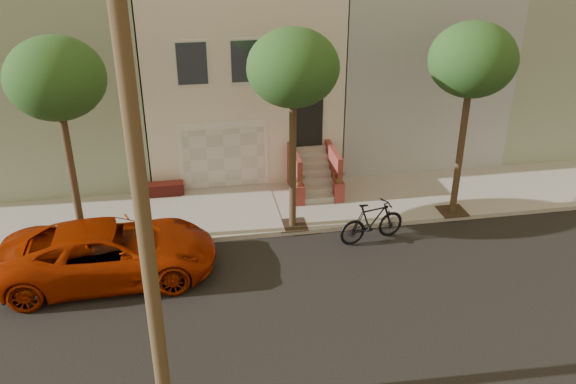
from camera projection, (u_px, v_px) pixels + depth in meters
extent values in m
plane|color=black|center=(282.00, 304.00, 15.81)|extent=(90.00, 90.00, 0.00)
cube|color=gray|center=(256.00, 209.00, 20.51)|extent=(40.00, 3.70, 0.15)
cube|color=beige|center=(236.00, 65.00, 24.13)|extent=(7.00, 8.00, 7.00)
cube|color=gray|center=(60.00, 72.00, 23.05)|extent=(6.50, 8.00, 7.00)
cube|color=gray|center=(396.00, 58.00, 25.20)|extent=(6.50, 8.00, 7.00)
cube|color=gray|center=(538.00, 52.00, 26.22)|extent=(6.50, 8.00, 7.00)
cube|color=silver|center=(224.00, 155.00, 21.44)|extent=(3.20, 0.12, 2.50)
cube|color=silver|center=(224.00, 158.00, 21.44)|extent=(2.90, 0.06, 2.20)
cube|color=gray|center=(230.00, 209.00, 20.33)|extent=(3.20, 3.70, 0.02)
cube|color=maroon|center=(164.00, 189.00, 21.26)|extent=(1.40, 0.45, 0.44)
cube|color=black|center=(309.00, 120.00, 21.39)|extent=(1.00, 0.06, 2.00)
cube|color=#3F4751|center=(192.00, 64.00, 19.79)|extent=(1.00, 0.06, 1.40)
cube|color=silver|center=(192.00, 63.00, 19.81)|extent=(1.15, 0.05, 1.55)
cube|color=#3F4751|center=(246.00, 61.00, 20.08)|extent=(1.00, 0.06, 1.40)
cube|color=silver|center=(246.00, 61.00, 20.09)|extent=(1.15, 0.05, 1.55)
cube|color=#3F4751|center=(299.00, 59.00, 20.36)|extent=(1.00, 0.06, 1.40)
cube|color=silver|center=(298.00, 59.00, 20.38)|extent=(1.15, 0.05, 1.55)
cube|color=gray|center=(319.00, 199.00, 20.81)|extent=(1.20, 0.28, 0.20)
cube|color=gray|center=(317.00, 191.00, 20.97)|extent=(1.20, 0.28, 0.20)
cube|color=gray|center=(315.00, 182.00, 21.13)|extent=(1.20, 0.28, 0.20)
cube|color=gray|center=(314.00, 174.00, 21.29)|extent=(1.20, 0.28, 0.20)
cube|color=gray|center=(312.00, 166.00, 21.45)|extent=(1.20, 0.28, 0.20)
cube|color=gray|center=(311.00, 157.00, 21.61)|extent=(1.20, 0.28, 0.20)
cube|color=gray|center=(309.00, 149.00, 21.77)|extent=(1.20, 0.28, 0.20)
cube|color=maroon|center=(294.00, 173.00, 21.13)|extent=(0.18, 1.96, 1.60)
cube|color=maroon|center=(333.00, 170.00, 21.36)|extent=(0.18, 1.96, 1.60)
cube|color=maroon|center=(299.00, 195.00, 20.55)|extent=(0.35, 0.35, 0.70)
imported|color=#244819|center=(299.00, 180.00, 20.30)|extent=(0.40, 0.35, 0.45)
cube|color=maroon|center=(339.00, 192.00, 20.77)|extent=(0.35, 0.35, 0.70)
imported|color=#244819|center=(339.00, 177.00, 20.52)|extent=(0.41, 0.35, 0.45)
cube|color=#2D2116|center=(84.00, 243.00, 18.32)|extent=(0.90, 0.90, 0.02)
cylinder|color=#362818|center=(73.00, 181.00, 17.41)|extent=(0.22, 0.22, 4.20)
ellipsoid|color=#244819|center=(56.00, 78.00, 16.07)|extent=(2.70, 2.57, 2.29)
cube|color=#2D2116|center=(292.00, 225.00, 19.35)|extent=(0.90, 0.90, 0.02)
cylinder|color=#362818|center=(293.00, 166.00, 18.43)|extent=(0.22, 0.22, 4.20)
ellipsoid|color=#244819|center=(293.00, 68.00, 17.10)|extent=(2.70, 2.57, 2.29)
cube|color=#2D2116|center=(452.00, 211.00, 20.22)|extent=(0.90, 0.90, 0.02)
cylinder|color=#362818|center=(460.00, 154.00, 19.30)|extent=(0.22, 0.22, 4.20)
ellipsoid|color=#244819|center=(473.00, 60.00, 17.97)|extent=(2.70, 2.57, 2.29)
cylinder|color=#493622|center=(140.00, 196.00, 10.31)|extent=(0.30, 0.30, 10.00)
imported|color=#992302|center=(109.00, 252.00, 16.60)|extent=(5.95, 2.85, 1.64)
imported|color=black|center=(372.00, 222.00, 18.49)|extent=(2.30, 1.12, 1.33)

